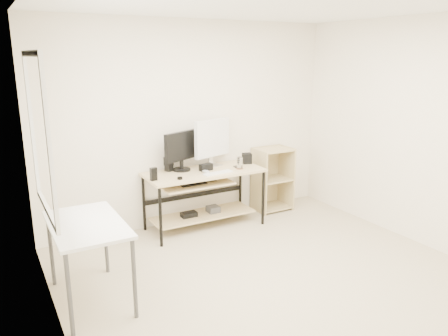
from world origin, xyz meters
The scene contains 16 objects.
room centered at (-0.14, 0.04, 1.32)m, with size 4.01×4.01×2.62m.
desk centered at (-0.03, 1.66, 0.54)m, with size 1.50×0.65×0.75m.
side_table centered at (-1.68, 0.60, 0.67)m, with size 0.60×1.00×0.75m.
shelf_unit centered at (1.15, 1.82, 0.45)m, with size 0.50×0.40×0.90m.
black_monitor centered at (-0.23, 1.82, 1.03)m, with size 0.52×0.26×0.49m.
white_imac centered at (0.21, 1.83, 1.10)m, with size 0.56×0.22×0.61m.
keyboard centered at (0.10, 1.47, 0.76)m, with size 0.39×0.11×0.01m, color white.
mouse centered at (-0.03, 1.56, 0.77)m, with size 0.07×0.11×0.04m, color #AFAFB4.
center_speaker centered at (0.03, 1.67, 0.79)m, with size 0.17×0.08×0.08m, color black.
speaker_left centered at (-0.39, 1.87, 0.84)m, with size 0.12×0.12×0.18m.
speaker_right centered at (0.68, 1.73, 0.82)m, with size 0.11×0.11×0.14m, color black.
audio_controller centered at (-0.70, 1.56, 0.83)m, with size 0.08×0.05×0.15m, color black.
volume_puck centered at (-0.42, 1.46, 0.76)m, with size 0.06×0.06×0.03m, color black.
smartphone centered at (0.45, 1.63, 0.75)m, with size 0.06×0.10×0.01m, color black.
coaster centered at (0.44, 1.53, 0.75)m, with size 0.09×0.09×0.01m, color #926141.
drinking_glass centered at (0.44, 1.53, 0.83)m, with size 0.07×0.07×0.15m, color white.
Camera 1 is at (-2.37, -3.08, 2.16)m, focal length 35.00 mm.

